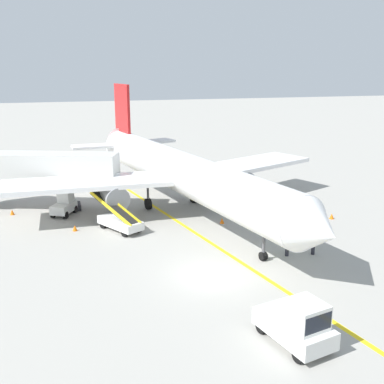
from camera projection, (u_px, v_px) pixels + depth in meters
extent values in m
plane|color=#9E9B93|center=(210.00, 276.00, 27.08)|extent=(300.00, 300.00, 0.00)
cube|color=yellow|center=(211.00, 243.00, 32.20)|extent=(15.39, 78.62, 0.01)
cylinder|color=white|center=(181.00, 172.00, 38.28)|extent=(8.90, 30.08, 3.30)
cone|color=white|center=(319.00, 231.00, 24.43)|extent=(3.63, 2.97, 3.23)
cone|color=white|center=(116.00, 140.00, 52.20)|extent=(3.61, 3.34, 3.14)
cube|color=white|center=(247.00, 165.00, 43.03)|extent=(13.69, 9.11, 0.36)
cylinder|color=gray|center=(237.00, 179.00, 41.70)|extent=(2.47, 3.50, 1.90)
cube|color=white|center=(87.00, 183.00, 36.30)|extent=(13.08, 4.65, 0.36)
cylinder|color=gray|center=(112.00, 196.00, 36.44)|extent=(2.47, 3.50, 1.90)
cube|color=red|center=(122.00, 109.00, 49.20)|extent=(1.03, 3.98, 5.20)
cube|color=white|center=(151.00, 142.00, 51.15)|extent=(5.63, 3.76, 0.24)
cube|color=white|center=(97.00, 146.00, 48.45)|extent=(5.30, 2.46, 0.24)
cylinder|color=#4C4C51|center=(264.00, 237.00, 28.94)|extent=(0.20, 0.20, 3.12)
cylinder|color=black|center=(263.00, 256.00, 29.27)|extent=(0.45, 0.62, 0.56)
cylinder|color=#4C4C51|center=(194.00, 186.00, 41.47)|extent=(0.20, 0.20, 3.12)
cylinder|color=black|center=(194.00, 197.00, 41.75)|extent=(0.52, 1.01, 0.96)
cylinder|color=#4C4C51|center=(148.00, 192.00, 39.49)|extent=(0.20, 0.20, 3.12)
cylinder|color=black|center=(148.00, 204.00, 39.77)|extent=(0.52, 1.01, 0.96)
cube|color=black|center=(294.00, 214.00, 26.05)|extent=(2.94, 1.51, 0.60)
cube|color=beige|center=(46.00, 168.00, 39.02)|extent=(12.14, 6.72, 2.50)
cylinder|color=#59595B|center=(69.00, 196.00, 39.52)|extent=(0.56, 0.56, 2.35)
cube|color=#333338|center=(70.00, 207.00, 39.76)|extent=(1.80, 1.40, 0.50)
cube|color=silver|center=(294.00, 328.00, 20.44)|extent=(2.60, 3.91, 0.80)
cube|color=silver|center=(305.00, 315.00, 19.66)|extent=(1.82, 1.90, 1.10)
cube|color=black|center=(318.00, 323.00, 19.00)|extent=(1.41, 0.37, 0.77)
cylinder|color=black|center=(328.00, 345.00, 19.85)|extent=(0.34, 0.63, 0.60)
cylinder|color=black|center=(298.00, 356.00, 19.10)|extent=(0.34, 0.63, 0.60)
cylinder|color=black|center=(289.00, 318.00, 21.98)|extent=(0.34, 0.63, 0.60)
cylinder|color=black|center=(261.00, 327.00, 21.23)|extent=(0.34, 0.63, 0.60)
cube|color=silver|center=(64.00, 208.00, 38.13)|extent=(2.29, 2.73, 0.70)
cube|color=silver|center=(65.00, 196.00, 38.30)|extent=(1.43, 1.45, 1.10)
cube|color=black|center=(68.00, 194.00, 38.79)|extent=(0.89, 0.54, 0.77)
cylinder|color=black|center=(63.00, 208.00, 39.13)|extent=(0.48, 0.63, 0.60)
cylinder|color=black|center=(75.00, 209.00, 38.91)|extent=(0.48, 0.63, 0.60)
cylinder|color=black|center=(53.00, 214.00, 37.54)|extent=(0.48, 0.63, 0.60)
cylinder|color=black|center=(66.00, 215.00, 37.32)|extent=(0.48, 0.63, 0.60)
cube|color=silver|center=(120.00, 223.00, 34.60)|extent=(3.15, 4.05, 0.60)
cylinder|color=black|center=(103.00, 224.00, 35.13)|extent=(0.48, 0.63, 0.60)
cylinder|color=black|center=(117.00, 220.00, 36.02)|extent=(0.48, 0.63, 0.60)
cylinder|color=black|center=(125.00, 233.00, 33.34)|extent=(0.48, 0.63, 0.60)
cylinder|color=black|center=(138.00, 228.00, 34.22)|extent=(0.48, 0.63, 0.60)
cube|color=black|center=(115.00, 209.00, 34.76)|extent=(3.20, 4.81, 1.76)
cube|color=yellow|center=(110.00, 208.00, 34.42)|extent=(2.49, 4.43, 1.84)
cube|color=yellow|center=(120.00, 206.00, 35.04)|extent=(2.49, 4.43, 1.84)
cube|color=#A5A5A8|center=(303.00, 226.00, 34.39)|extent=(3.16, 2.79, 0.16)
cube|color=#4C4C51|center=(278.00, 224.00, 34.90)|extent=(0.80, 0.56, 0.08)
cylinder|color=#4C4C51|center=(272.00, 223.00, 35.02)|extent=(0.12, 0.12, 0.05)
cube|color=gray|center=(303.00, 226.00, 33.63)|extent=(2.37, 1.59, 0.50)
cube|color=gray|center=(304.00, 219.00, 35.02)|extent=(2.37, 1.59, 0.50)
cylinder|color=black|center=(288.00, 230.00, 34.19)|extent=(0.37, 0.30, 0.36)
cylinder|color=black|center=(289.00, 225.00, 35.30)|extent=(0.37, 0.30, 0.36)
cylinder|color=black|center=(317.00, 233.00, 33.61)|extent=(0.37, 0.30, 0.36)
cylinder|color=black|center=(318.00, 228.00, 34.72)|extent=(0.37, 0.30, 0.36)
cylinder|color=#26262D|center=(287.00, 250.00, 29.92)|extent=(0.24, 0.24, 0.85)
cube|color=green|center=(288.00, 239.00, 29.74)|extent=(0.36, 0.22, 0.56)
sphere|color=tan|center=(288.00, 234.00, 29.64)|extent=(0.20, 0.20, 0.20)
sphere|color=yellow|center=(288.00, 233.00, 29.63)|extent=(0.24, 0.24, 0.24)
cylinder|color=#26262D|center=(313.00, 248.00, 30.17)|extent=(0.24, 0.24, 0.85)
cube|color=yellow|center=(314.00, 238.00, 29.99)|extent=(0.36, 0.22, 0.56)
sphere|color=tan|center=(314.00, 232.00, 29.89)|extent=(0.20, 0.20, 0.20)
sphere|color=yellow|center=(314.00, 231.00, 29.88)|extent=(0.24, 0.24, 0.24)
cone|color=orange|center=(222.00, 221.00, 36.22)|extent=(0.36, 0.36, 0.44)
cone|color=orange|center=(75.00, 228.00, 34.57)|extent=(0.36, 0.36, 0.44)
cone|color=orange|center=(12.00, 212.00, 38.35)|extent=(0.36, 0.36, 0.44)
cone|color=orange|center=(332.00, 216.00, 37.30)|extent=(0.36, 0.36, 0.44)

